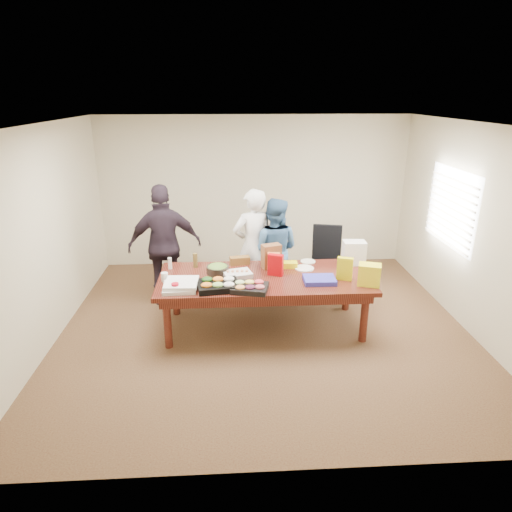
{
  "coord_description": "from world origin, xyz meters",
  "views": [
    {
      "loc": [
        -0.43,
        -5.4,
        3.04
      ],
      "look_at": [
        -0.11,
        0.1,
        1.01
      ],
      "focal_mm": 31.03,
      "sensor_mm": 36.0,
      "label": 1
    }
  ],
  "objects": [
    {
      "name": "ranch_bottle",
      "position": [
        -1.28,
        0.35,
        0.83
      ],
      "size": [
        0.06,
        0.06,
        0.16
      ],
      "primitive_type": "cylinder",
      "rotation": [
        0.0,
        0.0,
        -0.16
      ],
      "color": "white",
      "rests_on": "conference_table"
    },
    {
      "name": "wall_right",
      "position": [
        2.75,
        0.0,
        1.35
      ],
      "size": [
        0.04,
        5.0,
        2.7
      ],
      "primitive_type": "cube",
      "color": "beige",
      "rests_on": "floor"
    },
    {
      "name": "conference_table",
      "position": [
        0.0,
        0.0,
        0.38
      ],
      "size": [
        2.8,
        1.2,
        0.75
      ],
      "primitive_type": "cube",
      "color": "#4C1C0F",
      "rests_on": "floor"
    },
    {
      "name": "floor",
      "position": [
        0.0,
        0.0,
        -0.01
      ],
      "size": [
        5.5,
        5.0,
        0.02
      ],
      "primitive_type": "cube",
      "color": "#47301E",
      "rests_on": "ground"
    },
    {
      "name": "window_blinds",
      "position": [
        2.68,
        0.6,
        1.5
      ],
      "size": [
        0.04,
        1.36,
        1.0
      ],
      "primitive_type": "cube",
      "color": "beige",
      "rests_on": "wall_right"
    },
    {
      "name": "salad_bowl",
      "position": [
        -0.62,
        0.16,
        0.8
      ],
      "size": [
        0.39,
        0.39,
        0.1
      ],
      "primitive_type": "cylinder",
      "rotation": [
        0.0,
        0.0,
        -0.33
      ],
      "color": "black",
      "rests_on": "conference_table"
    },
    {
      "name": "plate_a",
      "position": [
        0.57,
        0.24,
        0.76
      ],
      "size": [
        0.31,
        0.31,
        0.02
      ],
      "primitive_type": "cylinder",
      "rotation": [
        0.0,
        0.0,
        -0.19
      ],
      "color": "white",
      "rests_on": "conference_table"
    },
    {
      "name": "chip_bag_yellow",
      "position": [
        1.03,
        -0.16,
        0.9
      ],
      "size": [
        0.22,
        0.14,
        0.3
      ],
      "primitive_type": "cube",
      "rotation": [
        0.0,
        0.0,
        -0.35
      ],
      "color": "#D5CC0F",
      "rests_on": "conference_table"
    },
    {
      "name": "sheet_cake",
      "position": [
        -0.36,
        0.03,
        0.78
      ],
      "size": [
        0.42,
        0.35,
        0.06
      ],
      "primitive_type": "cube",
      "rotation": [
        0.0,
        0.0,
        0.26
      ],
      "color": "silver",
      "rests_on": "conference_table"
    },
    {
      "name": "fruit_tray",
      "position": [
        -0.22,
        -0.43,
        0.78
      ],
      "size": [
        0.5,
        0.43,
        0.07
      ],
      "primitive_type": "cube",
      "rotation": [
        0.0,
        0.0,
        -0.23
      ],
      "color": "black",
      "rests_on": "conference_table"
    },
    {
      "name": "veggie_tray",
      "position": [
        -0.61,
        -0.34,
        0.79
      ],
      "size": [
        0.55,
        0.46,
        0.08
      ],
      "primitive_type": "cube",
      "rotation": [
        0.0,
        0.0,
        0.14
      ],
      "color": "black",
      "rests_on": "conference_table"
    },
    {
      "name": "ceiling",
      "position": [
        0.0,
        0.0,
        2.71
      ],
      "size": [
        5.5,
        5.0,
        0.02
      ],
      "primitive_type": "cube",
      "color": "white",
      "rests_on": "wall_back"
    },
    {
      "name": "pizza_box_upper",
      "position": [
        -1.06,
        -0.31,
        0.82
      ],
      "size": [
        0.42,
        0.42,
        0.05
      ],
      "primitive_type": "cube",
      "rotation": [
        0.0,
        0.0,
        -0.04
      ],
      "color": "white",
      "rests_on": "pizza_box_lower"
    },
    {
      "name": "bread_loaf",
      "position": [
        -0.32,
        0.48,
        0.81
      ],
      "size": [
        0.29,
        0.16,
        0.11
      ],
      "primitive_type": "cube",
      "rotation": [
        0.0,
        0.0,
        0.16
      ],
      "color": "brown",
      "rests_on": "conference_table"
    },
    {
      "name": "clear_cup_b",
      "position": [
        -1.3,
        -0.06,
        0.81
      ],
      "size": [
        0.09,
        0.09,
        0.11
      ],
      "primitive_type": "cylinder",
      "rotation": [
        0.0,
        0.0,
        -0.13
      ],
      "color": "silver",
      "rests_on": "conference_table"
    },
    {
      "name": "banana_bunch",
      "position": [
        0.36,
        0.31,
        0.79
      ],
      "size": [
        0.24,
        0.15,
        0.08
      ],
      "primitive_type": "cube",
      "rotation": [
        0.0,
        0.0,
        -0.03
      ],
      "color": "yellow",
      "rests_on": "conference_table"
    },
    {
      "name": "dressing_bottle",
      "position": [
        -0.94,
        0.4,
        0.85
      ],
      "size": [
        0.07,
        0.07,
        0.2
      ],
      "primitive_type": "cylinder",
      "rotation": [
        0.0,
        0.0,
        -0.05
      ],
      "color": "brown",
      "rests_on": "conference_table"
    },
    {
      "name": "chip_bag_orange",
      "position": [
        0.14,
        0.18,
        0.88
      ],
      "size": [
        0.18,
        0.1,
        0.26
      ],
      "primitive_type": "cube",
      "rotation": [
        0.0,
        0.0,
        -0.14
      ],
      "color": "#C96130",
      "rests_on": "conference_table"
    },
    {
      "name": "window_panel",
      "position": [
        2.72,
        0.6,
        1.5
      ],
      "size": [
        0.03,
        1.4,
        1.1
      ],
      "primitive_type": "cube",
      "color": "white",
      "rests_on": "wall_right"
    },
    {
      "name": "mayo_jar",
      "position": [
        0.06,
        0.47,
        0.81
      ],
      "size": [
        0.09,
        0.09,
        0.13
      ],
      "primitive_type": "cylinder",
      "rotation": [
        0.0,
        0.0,
        0.06
      ],
      "color": "white",
      "rests_on": "conference_table"
    },
    {
      "name": "person_center",
      "position": [
        -0.1,
        0.89,
        0.88
      ],
      "size": [
        0.74,
        0.6,
        1.75
      ],
      "primitive_type": "imported",
      "rotation": [
        0.0,
        0.0,
        3.47
      ],
      "color": "white",
      "rests_on": "floor"
    },
    {
      "name": "person_right",
      "position": [
        0.21,
        0.91,
        0.8
      ],
      "size": [
        0.92,
        0.81,
        1.6
      ],
      "primitive_type": "imported",
      "rotation": [
        0.0,
        0.0,
        2.84
      ],
      "color": "#3C6594",
      "rests_on": "floor"
    },
    {
      "name": "pizza_box_lower",
      "position": [
        -1.09,
        -0.33,
        0.77
      ],
      "size": [
        0.42,
        0.42,
        0.05
      ],
      "primitive_type": "cube",
      "rotation": [
        0.0,
        0.0,
        0.05
      ],
      "color": "silver",
      "rests_on": "conference_table"
    },
    {
      "name": "office_chair",
      "position": [
        1.07,
        0.9,
        0.54
      ],
      "size": [
        0.65,
        0.65,
        1.07
      ],
      "primitive_type": "cube",
      "rotation": [
        0.0,
        0.0,
        -0.22
      ],
      "color": "black",
      "rests_on": "floor"
    },
    {
      "name": "wall_left",
      "position": [
        -2.75,
        0.0,
        1.35
      ],
      "size": [
        0.04,
        5.0,
        2.7
      ],
      "primitive_type": "cube",
      "color": "beige",
      "rests_on": "floor"
    },
    {
      "name": "chip_bag_blue",
      "position": [
        0.69,
        -0.22,
        0.78
      ],
      "size": [
        0.41,
        0.31,
        0.06
      ],
      "primitive_type": "cube",
      "rotation": [
        0.0,
        0.0,
        -0.02
      ],
      "color": "#3535B6",
      "rests_on": "conference_table"
    },
    {
      "name": "dip_bowl_b",
      "position": [
        -0.62,
        0.25,
        0.78
      ],
      "size": [
        0.18,
        0.18,
        0.07
      ],
      "primitive_type": "cylinder",
      "rotation": [
        0.0,
        0.0,
        0.09
      ],
      "color": "silver",
      "rests_on": "conference_table"
    },
    {
      "name": "grocery_bag_yellow",
      "position": [
        1.3,
        -0.34,
        0.89
      ],
      "size": [
        0.32,
        0.27,
        0.27
      ],
      "primitive_type": "cube",
      "rotation": [
        0.0,
        0.0,
        -0.33
      ],
      "color": "yellow",
      "rests_on": "conference_table"
    },
    {
      "name": "kraft_bag",
      "position": [
        0.12,
        0.32,
        0.92
      ],
      "size": [
        0.29,
        0.22,
        0.34
      ],
      "primitive_type": "cube",
      "rotation": [
        0.0,
        0.0,
        0.31
      ],
      "color": "brown",
      "rests_on": "conference_table"
    },
    {
      "name": "grocery_bag_white",
      "position": [
        1.3,
        0.4,
        0.92
      ],
      "size": [
        0.32,
        0.24,
        0.33
      ],
      "primitive_type": "cube",
      "rotation": [
        0.0,
        0.0,
        -0.06
      ],
      "color": "white",
      "rests_on": "conference_table"
    },
    {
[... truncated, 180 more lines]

